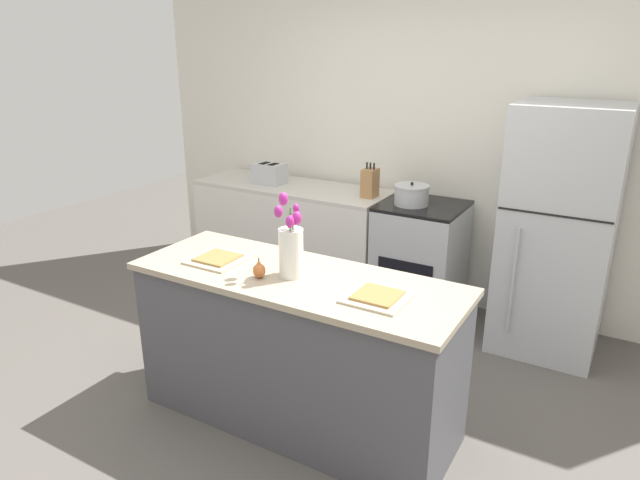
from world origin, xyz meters
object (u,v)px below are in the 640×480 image
at_px(refrigerator, 558,232).
at_px(pear_figurine, 259,270).
at_px(flower_vase, 291,248).
at_px(plate_setting_right, 378,297).
at_px(toaster, 269,174).
at_px(stove_range, 420,261).
at_px(plate_setting_left, 218,259).
at_px(knife_block, 370,183).
at_px(cooking_pot, 411,195).

xyz_separation_m(refrigerator, pear_figurine, (-1.20, -1.72, 0.09)).
relative_size(flower_vase, pear_figurine, 3.98).
distance_m(flower_vase, plate_setting_right, 0.53).
xyz_separation_m(plate_setting_right, toaster, (-1.76, 1.60, 0.09)).
xyz_separation_m(pear_figurine, toaster, (-1.12, 1.68, 0.05)).
xyz_separation_m(refrigerator, flower_vase, (-1.07, -1.62, 0.20)).
bearing_deg(toaster, flower_vase, -51.64).
bearing_deg(flower_vase, refrigerator, 56.60).
distance_m(stove_range, pear_figurine, 1.80).
xyz_separation_m(refrigerator, plate_setting_left, (-1.54, -1.64, 0.06)).
xyz_separation_m(stove_range, refrigerator, (0.95, 0.00, 0.39)).
relative_size(pear_figurine, knife_block, 0.40).
bearing_deg(plate_setting_right, cooking_pot, 106.33).
bearing_deg(cooking_pot, stove_range, 33.66).
xyz_separation_m(stove_range, toaster, (-1.37, -0.04, 0.54)).
bearing_deg(cooking_pot, plate_setting_left, -107.87).
bearing_deg(flower_vase, plate_setting_right, -2.83).
bearing_deg(plate_setting_right, pear_figurine, -173.05).
relative_size(toaster, knife_block, 1.04).
xyz_separation_m(stove_range, cooking_pot, (-0.08, -0.05, 0.53)).
height_order(stove_range, refrigerator, refrigerator).
distance_m(pear_figurine, cooking_pot, 1.68).
height_order(refrigerator, pear_figurine, refrigerator).
xyz_separation_m(cooking_pot, knife_block, (-0.36, 0.04, 0.04)).
height_order(plate_setting_left, toaster, toaster).
distance_m(stove_range, toaster, 1.47).
xyz_separation_m(refrigerator, plate_setting_right, (-0.56, -1.64, 0.06)).
bearing_deg(plate_setting_right, stove_range, 103.34).
relative_size(plate_setting_left, knife_block, 1.07).
xyz_separation_m(pear_figurine, plate_setting_left, (-0.34, 0.08, -0.03)).
relative_size(refrigerator, cooking_pot, 6.51).
bearing_deg(refrigerator, knife_block, -179.72).
distance_m(plate_setting_right, cooking_pot, 1.66).
relative_size(flower_vase, toaster, 1.55).
height_order(stove_range, plate_setting_right, plate_setting_right).
relative_size(stove_range, cooking_pot, 3.48).
xyz_separation_m(stove_range, knife_block, (-0.44, -0.01, 0.56)).
bearing_deg(plate_setting_right, refrigerator, 71.18).
distance_m(cooking_pot, knife_block, 0.37).
bearing_deg(plate_setting_right, flower_vase, 177.17).
xyz_separation_m(flower_vase, plate_setting_left, (-0.47, -0.03, -0.15)).
bearing_deg(knife_block, pear_figurine, -83.64).
bearing_deg(stove_range, flower_vase, -94.15).
distance_m(flower_vase, cooking_pot, 1.57).
distance_m(stove_range, plate_setting_left, 1.80).
height_order(flower_vase, cooking_pot, flower_vase).
relative_size(flower_vase, plate_setting_left, 1.50).
height_order(stove_range, knife_block, knife_block).
bearing_deg(stove_range, knife_block, -179.20).
relative_size(plate_setting_left, toaster, 1.03).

